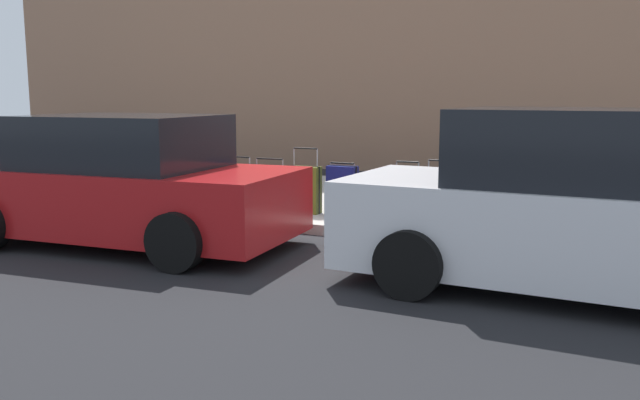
{
  "coord_description": "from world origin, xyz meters",
  "views": [
    {
      "loc": [
        -4.25,
        7.98,
        1.85
      ],
      "look_at": [
        -0.95,
        0.41,
        0.55
      ],
      "focal_mm": 37.83,
      "sensor_mm": 36.0,
      "label": 1
    }
  ],
  "objects_px": {
    "suitcase_silver_8": "(238,188)",
    "parking_meter": "(620,166)",
    "suitcase_black_2": "(439,202)",
    "suitcase_teal_3": "(407,201)",
    "suitcase_red_4": "(376,197)",
    "suitcase_olive_6": "(306,190)",
    "suitcase_navy_5": "(342,190)",
    "parked_car_red_1": "(125,184)",
    "suitcase_maroon_0": "(521,205)",
    "bollard_post": "(120,173)",
    "suitcase_silver_1": "(480,206)",
    "fire_hydrant": "(161,177)",
    "suitcase_black_9": "(204,182)",
    "parked_car_white_0": "(588,210)",
    "suitcase_maroon_7": "(270,193)"
  },
  "relations": [
    {
      "from": "suitcase_red_4",
      "to": "parking_meter",
      "type": "bearing_deg",
      "value": -176.73
    },
    {
      "from": "suitcase_silver_8",
      "to": "bollard_post",
      "type": "xyz_separation_m",
      "value": [
        2.1,
        0.19,
        0.16
      ]
    },
    {
      "from": "suitcase_red_4",
      "to": "parking_meter",
      "type": "distance_m",
      "value": 3.16
    },
    {
      "from": "suitcase_silver_8",
      "to": "parking_meter",
      "type": "xyz_separation_m",
      "value": [
        -5.3,
        -0.21,
        0.54
      ]
    },
    {
      "from": "suitcase_navy_5",
      "to": "parked_car_white_0",
      "type": "height_order",
      "value": "parked_car_white_0"
    },
    {
      "from": "suitcase_red_4",
      "to": "suitcase_black_9",
      "type": "distance_m",
      "value": 2.78
    },
    {
      "from": "suitcase_black_2",
      "to": "suitcase_silver_8",
      "type": "distance_m",
      "value": 3.13
    },
    {
      "from": "suitcase_black_2",
      "to": "suitcase_red_4",
      "type": "distance_m",
      "value": 0.95
    },
    {
      "from": "parked_car_white_0",
      "to": "bollard_post",
      "type": "bearing_deg",
      "value": -16.11
    },
    {
      "from": "suitcase_maroon_7",
      "to": "parking_meter",
      "type": "distance_m",
      "value": 4.74
    },
    {
      "from": "suitcase_navy_5",
      "to": "parked_car_white_0",
      "type": "relative_size",
      "value": 0.16
    },
    {
      "from": "suitcase_silver_1",
      "to": "suitcase_navy_5",
      "type": "distance_m",
      "value": 1.96
    },
    {
      "from": "suitcase_black_9",
      "to": "bollard_post",
      "type": "xyz_separation_m",
      "value": [
        1.51,
        0.14,
        0.09
      ]
    },
    {
      "from": "suitcase_maroon_0",
      "to": "parking_meter",
      "type": "xyz_separation_m",
      "value": [
        -1.11,
        -0.33,
        0.5
      ]
    },
    {
      "from": "suitcase_silver_8",
      "to": "parked_car_red_1",
      "type": "relative_size",
      "value": 0.18
    },
    {
      "from": "suitcase_red_4",
      "to": "suitcase_silver_8",
      "type": "bearing_deg",
      "value": 0.98
    },
    {
      "from": "suitcase_maroon_7",
      "to": "bollard_post",
      "type": "bearing_deg",
      "value": 1.71
    },
    {
      "from": "suitcase_maroon_7",
      "to": "fire_hydrant",
      "type": "relative_size",
      "value": 1.04
    },
    {
      "from": "suitcase_silver_1",
      "to": "parked_car_red_1",
      "type": "height_order",
      "value": "parked_car_red_1"
    },
    {
      "from": "suitcase_silver_1",
      "to": "parking_meter",
      "type": "height_order",
      "value": "parking_meter"
    },
    {
      "from": "suitcase_olive_6",
      "to": "suitcase_navy_5",
      "type": "bearing_deg",
      "value": -169.93
    },
    {
      "from": "suitcase_teal_3",
      "to": "bollard_post",
      "type": "bearing_deg",
      "value": 2.13
    },
    {
      "from": "suitcase_silver_8",
      "to": "parked_car_red_1",
      "type": "bearing_deg",
      "value": 82.7
    },
    {
      "from": "suitcase_black_9",
      "to": "parked_car_red_1",
      "type": "relative_size",
      "value": 0.22
    },
    {
      "from": "suitcase_maroon_0",
      "to": "suitcase_black_2",
      "type": "height_order",
      "value": "suitcase_black_2"
    },
    {
      "from": "suitcase_red_4",
      "to": "parked_car_red_1",
      "type": "bearing_deg",
      "value": 42.59
    },
    {
      "from": "parked_car_red_1",
      "to": "bollard_post",
      "type": "bearing_deg",
      "value": -48.67
    },
    {
      "from": "suitcase_maroon_7",
      "to": "suitcase_black_9",
      "type": "height_order",
      "value": "suitcase_black_9"
    },
    {
      "from": "suitcase_silver_8",
      "to": "fire_hydrant",
      "type": "relative_size",
      "value": 1.04
    },
    {
      "from": "suitcase_olive_6",
      "to": "suitcase_maroon_7",
      "type": "bearing_deg",
      "value": 2.9
    },
    {
      "from": "suitcase_teal_3",
      "to": "suitcase_maroon_7",
      "type": "relative_size",
      "value": 1.04
    },
    {
      "from": "suitcase_maroon_7",
      "to": "fire_hydrant",
      "type": "distance_m",
      "value": 2.0
    },
    {
      "from": "suitcase_olive_6",
      "to": "bollard_post",
      "type": "distance_m",
      "value": 3.27
    },
    {
      "from": "suitcase_teal_3",
      "to": "bollard_post",
      "type": "xyz_separation_m",
      "value": [
        4.76,
        0.18,
        0.18
      ]
    },
    {
      "from": "suitcase_black_9",
      "to": "parked_car_white_0",
      "type": "relative_size",
      "value": 0.2
    },
    {
      "from": "suitcase_red_4",
      "to": "suitcase_olive_6",
      "type": "height_order",
      "value": "suitcase_olive_6"
    },
    {
      "from": "suitcase_teal_3",
      "to": "suitcase_navy_5",
      "type": "distance_m",
      "value": 0.97
    },
    {
      "from": "suitcase_maroon_7",
      "to": "suitcase_silver_8",
      "type": "bearing_deg",
      "value": -9.89
    },
    {
      "from": "suitcase_maroon_0",
      "to": "suitcase_black_9",
      "type": "height_order",
      "value": "suitcase_black_9"
    },
    {
      "from": "suitcase_maroon_0",
      "to": "parked_car_red_1",
      "type": "bearing_deg",
      "value": 25.48
    },
    {
      "from": "suitcase_olive_6",
      "to": "suitcase_maroon_7",
      "type": "height_order",
      "value": "suitcase_olive_6"
    },
    {
      "from": "suitcase_silver_1",
      "to": "suitcase_silver_8",
      "type": "relative_size",
      "value": 0.91
    },
    {
      "from": "suitcase_olive_6",
      "to": "suitcase_black_9",
      "type": "relative_size",
      "value": 1.01
    },
    {
      "from": "suitcase_navy_5",
      "to": "suitcase_black_9",
      "type": "relative_size",
      "value": 0.8
    },
    {
      "from": "suitcase_navy_5",
      "to": "suitcase_maroon_7",
      "type": "bearing_deg",
      "value": 6.39
    },
    {
      "from": "suitcase_teal_3",
      "to": "suitcase_red_4",
      "type": "xyz_separation_m",
      "value": [
        0.47,
        -0.05,
        0.02
      ]
    },
    {
      "from": "suitcase_black_2",
      "to": "suitcase_silver_8",
      "type": "xyz_separation_m",
      "value": [
        3.13,
        -0.11,
        -0.0
      ]
    },
    {
      "from": "suitcase_maroon_0",
      "to": "fire_hydrant",
      "type": "xyz_separation_m",
      "value": [
        5.58,
        -0.08,
        0.07
      ]
    },
    {
      "from": "suitcase_maroon_0",
      "to": "suitcase_maroon_7",
      "type": "height_order",
      "value": "suitcase_maroon_7"
    },
    {
      "from": "suitcase_silver_1",
      "to": "suitcase_maroon_7",
      "type": "xyz_separation_m",
      "value": [
        3.06,
        0.09,
        0.01
      ]
    }
  ]
}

